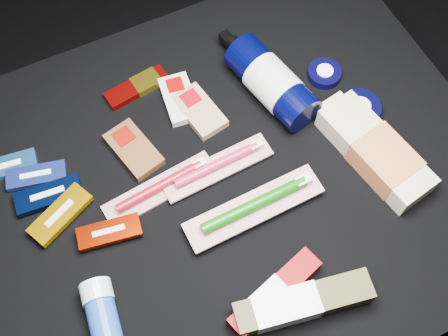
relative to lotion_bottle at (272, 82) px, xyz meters
name	(u,v)px	position (x,y,z in m)	size (l,w,h in m)	color
ground	(220,251)	(-0.17, -0.12, -0.44)	(3.00, 3.00, 0.00)	black
cloth_table	(220,222)	(-0.17, -0.12, -0.24)	(0.98, 0.78, 0.40)	black
luna_bar_0	(6,167)	(-0.50, 0.06, -0.03)	(0.11, 0.05, 0.01)	#2765B4
luna_bar_1	(36,176)	(-0.45, 0.02, -0.03)	(0.11, 0.06, 0.01)	#2439A3
luna_bar_2	(48,195)	(-0.45, -0.02, -0.03)	(0.12, 0.05, 0.01)	black
luna_bar_3	(60,214)	(-0.44, -0.07, -0.02)	(0.12, 0.09, 0.02)	#BC8700
luna_bar_4	(109,232)	(-0.38, -0.14, -0.02)	(0.11, 0.06, 0.01)	#6C1100
clif_bar_0	(132,148)	(-0.28, 0.00, -0.03)	(0.08, 0.12, 0.02)	#513114
clif_bar_1	(179,97)	(-0.16, 0.06, -0.03)	(0.07, 0.11, 0.02)	silver
clif_bar_2	(198,109)	(-0.14, 0.02, -0.03)	(0.08, 0.12, 0.02)	#A37E4F
power_bar	(140,85)	(-0.22, 0.12, -0.03)	(0.13, 0.06, 0.02)	#740605
lotion_bottle	(272,82)	(0.00, 0.00, 0.00)	(0.11, 0.25, 0.08)	black
cream_tin_upper	(324,74)	(0.11, -0.01, -0.03)	(0.06, 0.06, 0.02)	black
cream_tin_lower	(359,109)	(0.13, -0.11, -0.03)	(0.08, 0.08, 0.02)	black
bodywash_bottle	(376,153)	(0.10, -0.20, -0.02)	(0.12, 0.25, 0.05)	beige
deodorant_stick	(103,318)	(-0.43, -0.27, -0.01)	(0.06, 0.13, 0.05)	navy
toothbrush_pack_0	(162,187)	(-0.26, -0.09, -0.03)	(0.21, 0.07, 0.02)	beige
toothbrush_pack_1	(218,166)	(-0.16, -0.10, -0.02)	(0.21, 0.06, 0.02)	beige
toothbrush_pack_2	(256,206)	(-0.14, -0.20, -0.01)	(0.25, 0.06, 0.03)	silver
toothpaste_carton_red	(271,297)	(-0.18, -0.35, -0.02)	(0.18, 0.09, 0.03)	#6C0000
toothpaste_carton_green	(297,304)	(-0.16, -0.38, -0.01)	(0.22, 0.09, 0.04)	#3A3013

